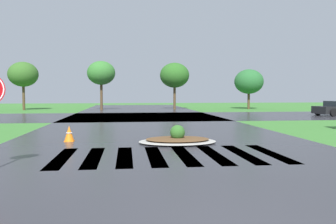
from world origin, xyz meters
name	(u,v)px	position (x,y,z in m)	size (l,w,h in m)	color
asphalt_roadway	(158,138)	(0.00, 10.00, 0.00)	(11.83, 80.00, 0.01)	#2B2B30
asphalt_cross_road	(143,116)	(0.00, 23.39, 0.00)	(90.00, 10.65, 0.01)	#2B2B30
crosswalk_stripes	(170,155)	(0.00, 5.97, 0.00)	(6.75, 3.42, 0.01)	white
median_island	(177,139)	(0.61, 8.55, 0.13)	(2.92, 2.11, 0.68)	#9E9B93
traffic_cone	(69,134)	(-3.50, 9.46, 0.29)	(0.39, 0.39, 0.61)	orange
background_treeline	(71,77)	(-7.25, 34.21, 3.60)	(36.75, 5.37, 5.34)	#4C3823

